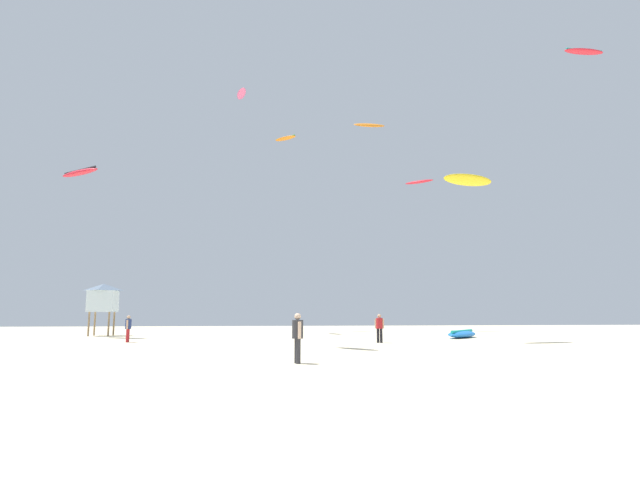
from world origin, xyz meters
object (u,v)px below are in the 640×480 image
(person_left, at_px, (379,326))
(kite_aloft_1, at_px, (369,125))
(kite_aloft_0, at_px, (584,51))
(kite_aloft_7, at_px, (241,94))
(person_midground, at_px, (128,327))
(kite_aloft_4, at_px, (468,180))
(person_foreground, at_px, (298,334))
(kite_grounded_near, at_px, (462,334))
(lifeguard_tower, at_px, (103,297))
(kite_aloft_2, at_px, (419,182))
(kite_aloft_3, at_px, (80,172))
(kite_aloft_6, at_px, (285,138))

(person_left, distance_m, kite_aloft_1, 34.69)
(kite_aloft_0, distance_m, kite_aloft_7, 30.40)
(person_midground, relative_size, kite_aloft_4, 0.42)
(person_foreground, height_order, person_midground, person_foreground)
(kite_aloft_4, bearing_deg, kite_aloft_7, 131.87)
(person_midground, xyz_separation_m, kite_aloft_0, (29.62, -3.45, 18.42))
(kite_grounded_near, xyz_separation_m, kite_aloft_7, (-16.79, 12.40, 23.16))
(lifeguard_tower, xyz_separation_m, kite_aloft_2, (29.24, 7.63, 12.57))
(kite_aloft_4, bearing_deg, person_left, -175.30)
(kite_aloft_3, bearing_deg, kite_aloft_0, -17.33)
(lifeguard_tower, relative_size, kite_aloft_6, 1.63)
(kite_aloft_3, bearing_deg, kite_aloft_2, 17.66)
(kite_aloft_0, relative_size, kite_aloft_7, 0.96)
(person_foreground, relative_size, kite_aloft_3, 0.44)
(kite_aloft_2, height_order, kite_aloft_6, kite_aloft_6)
(kite_aloft_0, bearing_deg, kite_aloft_6, 128.71)
(kite_aloft_2, bearing_deg, person_left, -115.43)
(lifeguard_tower, bearing_deg, person_foreground, -61.09)
(person_left, height_order, kite_aloft_2, kite_aloft_2)
(lifeguard_tower, xyz_separation_m, kite_aloft_6, (15.15, 10.15, 17.65))
(kite_aloft_7, bearing_deg, kite_aloft_3, -147.80)
(kite_aloft_4, distance_m, kite_aloft_7, 26.63)
(kite_aloft_1, relative_size, kite_aloft_4, 0.95)
(kite_aloft_2, bearing_deg, person_midground, -144.79)
(person_foreground, bearing_deg, kite_aloft_3, -67.84)
(person_foreground, bearing_deg, kite_grounded_near, -139.55)
(kite_aloft_1, bearing_deg, kite_aloft_2, -53.69)
(kite_aloft_3, relative_size, kite_aloft_7, 1.39)
(kite_aloft_3, bearing_deg, kite_aloft_7, 32.20)
(kite_grounded_near, xyz_separation_m, kite_aloft_3, (-28.95, 4.74, 12.48))
(person_left, height_order, kite_aloft_6, kite_aloft_6)
(person_midground, relative_size, kite_aloft_3, 0.41)
(kite_grounded_near, bearing_deg, kite_aloft_1, 95.82)
(kite_aloft_2, relative_size, kite_aloft_6, 1.17)
(person_foreground, distance_m, lifeguard_tower, 28.33)
(person_left, xyz_separation_m, kite_aloft_2, (9.54, 20.05, 14.61))
(kite_aloft_0, distance_m, kite_aloft_4, 12.03)
(person_foreground, height_order, kite_aloft_1, kite_aloft_1)
(kite_aloft_0, bearing_deg, lifeguard_tower, 158.54)
(person_left, relative_size, kite_aloft_2, 0.58)
(kite_aloft_0, xyz_separation_m, kite_aloft_1, (-8.81, 26.50, 4.44))
(kite_aloft_7, bearing_deg, kite_aloft_1, 27.59)
(kite_aloft_1, distance_m, kite_aloft_3, 32.89)
(person_left, height_order, kite_grounded_near, person_left)
(kite_grounded_near, bearing_deg, person_foreground, -127.39)
(kite_grounded_near, distance_m, kite_aloft_4, 11.44)
(kite_grounded_near, bearing_deg, kite_aloft_0, -43.44)
(person_midground, relative_size, kite_grounded_near, 0.36)
(kite_grounded_near, xyz_separation_m, kite_aloft_4, (-1.25, -4.94, 10.24))
(kite_aloft_2, relative_size, kite_aloft_4, 0.76)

